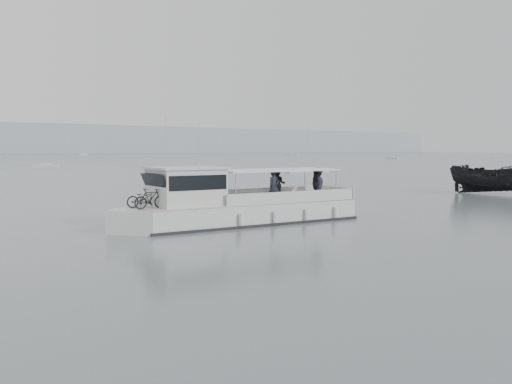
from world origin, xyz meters
TOP-DOWN VIEW (x-y plane):
  - ground at (0.00, 0.00)m, footprint 1400.00×1400.00m
  - tour_boat at (-2.48, 3.31)m, footprint 13.70×4.27m
  - dark_motorboat at (27.05, 6.34)m, footprint 5.62×7.37m

SIDE VIEW (x-z plane):
  - ground at x=0.00m, z-range 0.00..0.00m
  - tour_boat at x=-2.48m, z-range -1.92..3.79m
  - dark_motorboat at x=27.05m, z-range 0.00..2.69m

